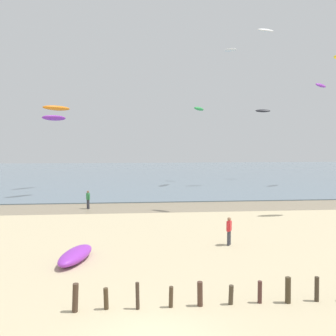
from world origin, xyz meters
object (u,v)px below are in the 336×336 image
object	(u,v)px
person_mid_beach	(229,230)
grounded_kite	(76,255)
kite_aloft_3	(263,111)
kite_aloft_5	(230,50)
kite_aloft_6	(56,108)
person_by_waterline	(88,199)
kite_aloft_4	(54,118)
kite_aloft_10	(266,30)
kite_aloft_11	(321,85)
kite_aloft_8	(199,109)

from	to	relation	value
person_mid_beach	grounded_kite	size ratio (longest dim) A/B	0.52
person_mid_beach	kite_aloft_3	bearing A→B (deg)	67.26
kite_aloft_5	kite_aloft_6	size ratio (longest dim) A/B	0.62
person_mid_beach	person_by_waterline	xyz separation A→B (m)	(-10.11, 12.56, 0.00)
kite_aloft_3	person_by_waterline	bearing A→B (deg)	47.84
kite_aloft_6	kite_aloft_4	bearing A→B (deg)	-117.15
person_by_waterline	kite_aloft_4	world-z (taller)	kite_aloft_4
kite_aloft_3	kite_aloft_5	bearing A→B (deg)	25.12
person_mid_beach	grounded_kite	world-z (taller)	person_mid_beach
kite_aloft_10	kite_aloft_5	bearing A→B (deg)	103.33
person_by_waterline	kite_aloft_11	world-z (taller)	kite_aloft_11
kite_aloft_4	kite_aloft_8	xyz separation A→B (m)	(19.50, 1.60, 1.50)
grounded_kite	kite_aloft_3	distance (m)	46.42
person_by_waterline	grounded_kite	distance (m)	14.78
person_mid_beach	kite_aloft_3	distance (m)	40.52
person_mid_beach	kite_aloft_10	bearing A→B (deg)	66.12
person_mid_beach	person_by_waterline	world-z (taller)	same
grounded_kite	kite_aloft_4	size ratio (longest dim) A/B	0.94
kite_aloft_4	kite_aloft_11	distance (m)	36.49
person_by_waterline	kite_aloft_11	bearing A→B (deg)	25.24
kite_aloft_4	kite_aloft_8	bearing A→B (deg)	-41.08
person_mid_beach	grounded_kite	xyz separation A→B (m)	(-8.73, -2.14, -0.59)
grounded_kite	kite_aloft_5	distance (m)	44.80
kite_aloft_8	person_by_waterline	bearing A→B (deg)	-10.38
grounded_kite	kite_aloft_6	bearing A→B (deg)	-150.76
kite_aloft_4	kite_aloft_10	size ratio (longest dim) A/B	1.37
grounded_kite	kite_aloft_6	size ratio (longest dim) A/B	0.99
kite_aloft_8	kite_aloft_11	distance (m)	17.09
person_by_waterline	kite_aloft_10	world-z (taller)	kite_aloft_10
kite_aloft_6	kite_aloft_10	xyz separation A→B (m)	(26.56, 7.35, 11.47)
person_by_waterline	kite_aloft_4	xyz separation A→B (m)	(-6.23, 14.40, 8.50)
person_by_waterline	kite_aloft_8	size ratio (longest dim) A/B	0.57
person_mid_beach	kite_aloft_10	distance (m)	36.31
kite_aloft_8	grounded_kite	bearing A→B (deg)	8.11
person_mid_beach	kite_aloft_5	xyz separation A→B (m)	(8.89, 33.79, 19.55)
person_by_waterline	kite_aloft_6	distance (m)	12.55
kite_aloft_4	kite_aloft_5	bearing A→B (deg)	-30.62
kite_aloft_3	kite_aloft_5	world-z (taller)	kite_aloft_5
kite_aloft_8	person_mid_beach	bearing A→B (deg)	22.97
person_mid_beach	kite_aloft_11	bearing A→B (deg)	53.35
kite_aloft_5	grounded_kite	bearing A→B (deg)	98.06
person_by_waterline	kite_aloft_4	distance (m)	17.85
kite_aloft_5	kite_aloft_11	size ratio (longest dim) A/B	0.74
kite_aloft_6	kite_aloft_11	world-z (taller)	kite_aloft_11
kite_aloft_3	kite_aloft_11	xyz separation A→B (m)	(4.72, -9.41, 2.68)
person_by_waterline	kite_aloft_5	distance (m)	34.55
grounded_kite	kite_aloft_11	xyz separation A→B (m)	(28.59, 28.83, 13.76)
kite_aloft_8	kite_aloft_10	size ratio (longest dim) A/B	1.19
kite_aloft_4	grounded_kite	bearing A→B (deg)	-121.13
kite_aloft_5	kite_aloft_8	distance (m)	12.30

